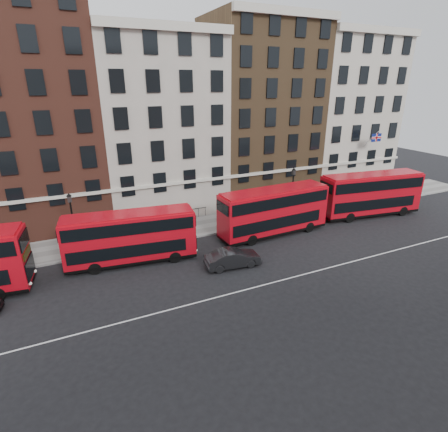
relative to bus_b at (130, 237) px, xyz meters
name	(u,v)px	position (x,y,z in m)	size (l,w,h in m)	color
ground	(229,278)	(6.16, -5.56, -2.32)	(120.00, 120.00, 0.00)	black
pavement	(184,228)	(6.16, 4.94, -2.25)	(80.00, 5.00, 0.15)	slate
kerb	(193,237)	(6.16, 2.44, -2.24)	(80.00, 0.30, 0.16)	gray
road_centre_line	(241,291)	(6.16, -7.56, -2.32)	(70.00, 0.12, 0.01)	white
building_terrace	(156,119)	(5.85, 12.31, 7.92)	(64.00, 11.95, 22.00)	#B5AF9C
bus_b	(130,237)	(0.00, 0.00, 0.00)	(10.53, 3.76, 4.33)	#BC0916
bus_c	(273,211)	(13.53, -0.01, 0.16)	(11.12, 3.15, 4.62)	#BC0916
bus_d	(370,194)	(25.97, 0.00, 0.24)	(11.61, 4.25, 4.77)	#BC0916
car_front	(233,258)	(7.22, -4.11, -1.58)	(1.57, 4.51, 1.49)	#232426
lamp_post_left	(73,220)	(-3.99, 3.62, 0.76)	(0.44, 0.44, 5.33)	black
lamp_post_right	(292,189)	(18.10, 3.44, 0.76)	(0.44, 0.44, 5.33)	black
traffic_light	(383,184)	(30.73, 2.55, 0.12)	(0.25, 0.45, 3.27)	black
iron_railings	(177,216)	(6.16, 7.14, -1.67)	(6.60, 0.06, 1.00)	black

